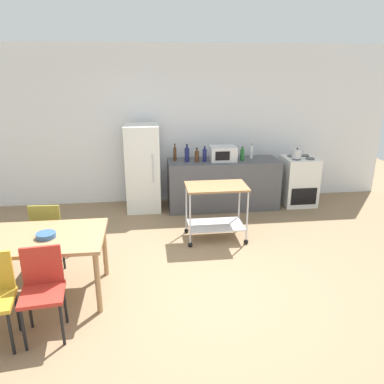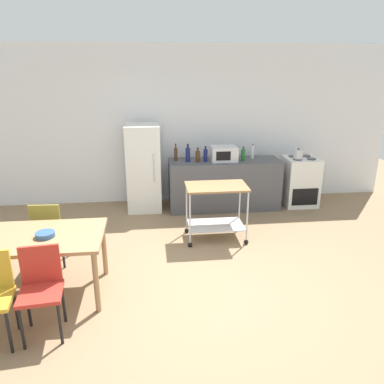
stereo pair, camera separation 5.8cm
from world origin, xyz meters
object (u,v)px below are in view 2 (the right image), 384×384
(bottle_soda, at_px, (205,155))
(fruit_bowl, at_px, (45,235))
(kettle, at_px, (298,154))
(bottle_olive_oil, at_px, (176,154))
(kitchen_cart, at_px, (216,203))
(bottle_wine, at_px, (243,155))
(dining_table, at_px, (35,242))
(bottle_sparkling_water, at_px, (188,154))
(chair_olive, at_px, (49,229))
(stove_oven, at_px, (300,181))
(microwave, at_px, (224,154))
(refrigerator, at_px, (144,168))
(chair_red, at_px, (41,286))
(bottle_vinegar, at_px, (253,152))
(bottle_sesame_oil, at_px, (198,156))

(bottle_soda, xyz_separation_m, fruit_bowl, (-2.14, -2.56, -0.24))
(kettle, bearing_deg, bottle_olive_oil, 175.69)
(kitchen_cart, distance_m, bottle_wine, 1.50)
(dining_table, relative_size, fruit_bowl, 7.14)
(bottle_sparkling_water, bearing_deg, kitchen_cart, -76.96)
(chair_olive, bearing_deg, stove_oven, -152.53)
(stove_oven, height_order, microwave, microwave)
(bottle_olive_oil, relative_size, bottle_sparkling_water, 0.97)
(dining_table, xyz_separation_m, kettle, (3.96, 2.48, 0.33))
(microwave, bearing_deg, bottle_sparkling_water, 178.84)
(bottle_soda, distance_m, kettle, 1.69)
(stove_oven, xyz_separation_m, refrigerator, (-2.90, 0.08, 0.32))
(chair_red, distance_m, bottle_wine, 4.23)
(chair_olive, distance_m, microwave, 3.24)
(chair_red, height_order, bottle_vinegar, bottle_vinegar)
(stove_oven, height_order, bottle_soda, bottle_soda)
(chair_red, bearing_deg, microwave, 46.92)
(microwave, bearing_deg, bottle_sesame_oil, -178.95)
(refrigerator, xyz_separation_m, bottle_olive_oil, (0.58, -0.01, 0.25))
(chair_red, height_order, refrigerator, refrigerator)
(bottle_soda, bearing_deg, microwave, 0.99)
(bottle_soda, relative_size, microwave, 0.59)
(dining_table, distance_m, bottle_wine, 3.90)
(stove_oven, height_order, bottle_vinegar, bottle_vinegar)
(bottle_soda, bearing_deg, bottle_vinegar, 8.79)
(stove_oven, bearing_deg, kettle, -140.33)
(refrigerator, xyz_separation_m, kitchen_cart, (1.08, -1.39, -0.20))
(dining_table, bearing_deg, kettle, 32.07)
(stove_oven, relative_size, bottle_wine, 3.70)
(chair_olive, xyz_separation_m, bottle_soda, (2.31, 1.81, 0.50))
(bottle_olive_oil, relative_size, microwave, 0.66)
(chair_red, height_order, bottle_sesame_oil, bottle_sesame_oil)
(dining_table, bearing_deg, chair_red, -72.25)
(dining_table, xyz_separation_m, stove_oven, (4.08, 2.58, -0.22))
(bottle_vinegar, bearing_deg, refrigerator, 179.99)
(bottle_vinegar, bearing_deg, bottle_olive_oil, -179.45)
(bottle_olive_oil, xyz_separation_m, bottle_soda, (0.52, -0.12, -0.01))
(microwave, bearing_deg, bottle_olive_oil, 172.05)
(stove_oven, height_order, kitchen_cart, stove_oven)
(chair_olive, distance_m, stove_oven, 4.51)
(bottle_sparkling_water, bearing_deg, bottle_vinegar, 5.65)
(kitchen_cart, xyz_separation_m, bottle_sesame_oil, (-0.12, 1.25, 0.43))
(bottle_wine, bearing_deg, chair_olive, -148.85)
(kitchen_cart, height_order, bottle_sparkling_water, bottle_sparkling_water)
(chair_red, bearing_deg, kitchen_cart, 37.04)
(dining_table, relative_size, microwave, 3.26)
(kitchen_cart, height_order, kettle, kettle)
(refrigerator, relative_size, microwave, 3.37)
(bottle_vinegar, height_order, fruit_bowl, bottle_vinegar)
(dining_table, distance_m, kettle, 4.68)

